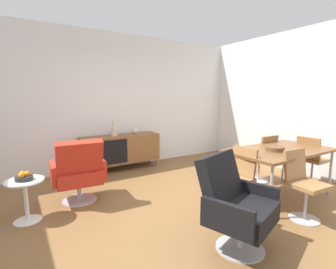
{
  "coord_description": "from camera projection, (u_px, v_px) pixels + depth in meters",
  "views": [
    {
      "loc": [
        -1.58,
        -2.45,
        1.53
      ],
      "look_at": [
        0.35,
        0.66,
        0.95
      ],
      "focal_mm": 26.33,
      "sensor_mm": 36.0,
      "label": 1
    }
  ],
  "objects": [
    {
      "name": "wall_back",
      "position": [
        104.0,
        102.0,
        5.08
      ],
      "size": [
        6.8,
        0.12,
        2.8
      ],
      "primitive_type": "cube",
      "color": "white",
      "rests_on": "ground_plane"
    },
    {
      "name": "dining_table",
      "position": [
        280.0,
        152.0,
        3.66
      ],
      "size": [
        1.6,
        0.9,
        0.74
      ],
      "color": "brown",
      "rests_on": "ground_plane"
    },
    {
      "name": "dining_chair_back_right",
      "position": [
        262.0,
        156.0,
        4.35
      ],
      "size": [
        0.43,
        0.45,
        0.86
      ],
      "color": "#9E7042",
      "rests_on": "ground_plane"
    },
    {
      "name": "lounge_chair_red",
      "position": [
        79.0,
        171.0,
        3.5
      ],
      "size": [
        0.75,
        0.69,
        0.95
      ],
      "color": "red",
      "rests_on": "ground_plane"
    },
    {
      "name": "dining_chair_far_end",
      "position": [
        311.0,
        159.0,
        4.16
      ],
      "size": [
        0.43,
        0.4,
        0.86
      ],
      "color": "#9E7042",
      "rests_on": "ground_plane"
    },
    {
      "name": "wooden_bowl_on_table",
      "position": [
        275.0,
        149.0,
        3.55
      ],
      "size": [
        0.26,
        0.26,
        0.06
      ],
      "primitive_type": "cylinder",
      "color": "brown",
      "rests_on": "dining_table"
    },
    {
      "name": "wall_right",
      "position": [
        317.0,
        102.0,
        4.57
      ],
      "size": [
        0.12,
        5.6,
        2.8
      ],
      "primitive_type": "cube",
      "color": "white",
      "rests_on": "ground_plane"
    },
    {
      "name": "fruit_bowl",
      "position": [
        24.0,
        177.0,
        2.96
      ],
      "size": [
        0.2,
        0.2,
        0.11
      ],
      "color": "#262628",
      "rests_on": "side_table_round"
    },
    {
      "name": "ground_plane",
      "position": [
        172.0,
        217.0,
        3.12
      ],
      "size": [
        8.32,
        8.32,
        0.0
      ],
      "primitive_type": "plane",
      "color": "brown"
    },
    {
      "name": "sideboard",
      "position": [
        121.0,
        149.0,
        5.09
      ],
      "size": [
        1.6,
        0.45,
        0.72
      ],
      "color": "brown",
      "rests_on": "ground_plane"
    },
    {
      "name": "dining_chair_near_window",
      "position": [
        237.0,
        177.0,
        3.24
      ],
      "size": [
        0.45,
        0.43,
        0.86
      ],
      "color": "#9E7042",
      "rests_on": "ground_plane"
    },
    {
      "name": "dining_chair_front_left",
      "position": [
        303.0,
        182.0,
        3.05
      ],
      "size": [
        0.43,
        0.45,
        0.86
      ],
      "color": "#9E7042",
      "rests_on": "ground_plane"
    },
    {
      "name": "side_table_round",
      "position": [
        26.0,
        196.0,
        3.0
      ],
      "size": [
        0.44,
        0.44,
        0.52
      ],
      "color": "white",
      "rests_on": "ground_plane"
    },
    {
      "name": "vase_sculptural_dark",
      "position": [
        135.0,
        131.0,
        5.21
      ],
      "size": [
        0.12,
        0.12,
        0.12
      ],
      "color": "beige",
      "rests_on": "sideboard"
    },
    {
      "name": "armchair_black_shell",
      "position": [
        235.0,
        203.0,
        2.46
      ],
      "size": [
        0.84,
        0.81,
        0.95
      ],
      "color": "black",
      "rests_on": "ground_plane"
    },
    {
      "name": "vase_cobalt",
      "position": [
        114.0,
        131.0,
        4.96
      ],
      "size": [
        0.13,
        0.13,
        0.31
      ],
      "color": "beige",
      "rests_on": "sideboard"
    }
  ]
}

